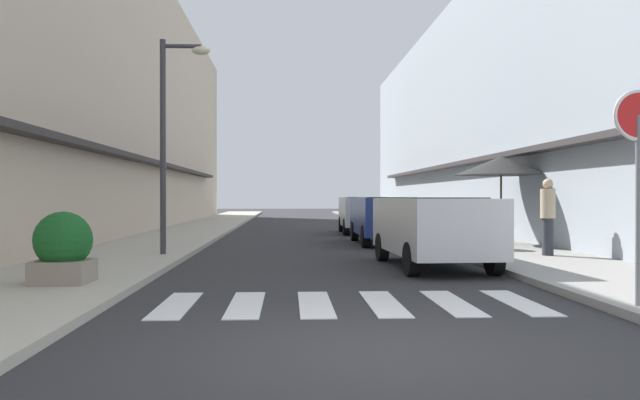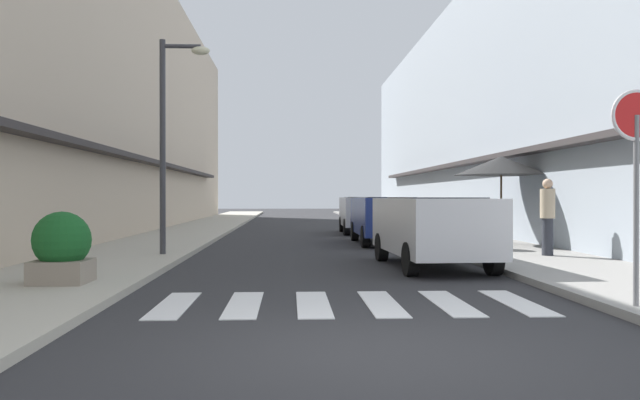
# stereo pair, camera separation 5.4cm
# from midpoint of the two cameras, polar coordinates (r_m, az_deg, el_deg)

# --- Properties ---
(ground_plane) EXTENTS (106.45, 106.45, 0.00)m
(ground_plane) POSITION_cam_midpoint_polar(r_m,az_deg,el_deg) (25.48, -0.99, -3.04)
(ground_plane) COLOR #2B2B2D
(sidewalk_left) EXTENTS (3.07, 67.74, 0.12)m
(sidewalk_left) POSITION_cam_midpoint_polar(r_m,az_deg,el_deg) (25.76, -11.66, -2.87)
(sidewalk_left) COLOR #ADA899
(sidewalk_left) RESTS_ON ground_plane
(sidewalk_right) EXTENTS (3.07, 67.74, 0.12)m
(sidewalk_right) POSITION_cam_midpoint_polar(r_m,az_deg,el_deg) (26.07, 9.55, -2.83)
(sidewalk_right) COLOR gray
(sidewalk_right) RESTS_ON ground_plane
(building_row_left) EXTENTS (5.50, 45.55, 11.18)m
(building_row_left) POSITION_cam_midpoint_polar(r_m,az_deg,el_deg) (28.30, -19.41, 8.63)
(building_row_left) COLOR #C6B299
(building_row_left) RESTS_ON ground_plane
(building_row_right) EXTENTS (5.50, 45.55, 10.07)m
(building_row_right) POSITION_cam_midpoint_polar(r_m,az_deg,el_deg) (28.73, 16.88, 7.38)
(building_row_right) COLOR #939EA8
(building_row_right) RESTS_ON ground_plane
(crosswalk) EXTENTS (5.20, 2.20, 0.01)m
(crosswalk) POSITION_cam_midpoint_polar(r_m,az_deg,el_deg) (9.02, 2.45, -9.15)
(crosswalk) COLOR silver
(crosswalk) RESTS_ON ground_plane
(parked_car_near) EXTENTS (1.96, 4.46, 1.47)m
(parked_car_near) POSITION_cam_midpoint_polar(r_m,az_deg,el_deg) (13.67, 9.86, -2.07)
(parked_car_near) COLOR silver
(parked_car_near) RESTS_ON ground_plane
(parked_car_mid) EXTENTS (1.83, 4.44, 1.47)m
(parked_car_mid) POSITION_cam_midpoint_polar(r_m,az_deg,el_deg) (20.25, 5.69, -1.29)
(parked_car_mid) COLOR navy
(parked_car_mid) RESTS_ON ground_plane
(parked_car_far) EXTENTS (1.86, 3.93, 1.47)m
(parked_car_far) POSITION_cam_midpoint_polar(r_m,az_deg,el_deg) (25.89, 3.82, -0.95)
(parked_car_far) COLOR silver
(parked_car_far) RESTS_ON ground_plane
(round_street_sign) EXTENTS (0.65, 0.07, 2.71)m
(round_street_sign) POSITION_cam_midpoint_polar(r_m,az_deg,el_deg) (8.98, 26.19, 4.79)
(round_street_sign) COLOR slate
(round_street_sign) RESTS_ON sidewalk_right
(street_lamp) EXTENTS (1.19, 0.28, 5.09)m
(street_lamp) POSITION_cam_midpoint_polar(r_m,az_deg,el_deg) (15.80, -13.12, 6.71)
(street_lamp) COLOR #38383D
(street_lamp) RESTS_ON sidewalk_left
(cafe_umbrella) EXTENTS (2.71, 2.71, 2.55)m
(cafe_umbrella) POSITION_cam_midpoint_polar(r_m,az_deg,el_deg) (19.63, 15.65, 2.91)
(cafe_umbrella) COLOR #262626
(cafe_umbrella) RESTS_ON sidewalk_right
(planter_corner) EXTENTS (0.91, 0.91, 1.13)m
(planter_corner) POSITION_cam_midpoint_polar(r_m,az_deg,el_deg) (10.99, -21.92, -3.97)
(planter_corner) COLOR gray
(planter_corner) RESTS_ON sidewalk_left
(planter_midblock) EXTENTS (0.92, 0.92, 1.23)m
(planter_midblock) POSITION_cam_midpoint_polar(r_m,az_deg,el_deg) (17.48, 13.44, -2.27)
(planter_midblock) COLOR #4C4C4C
(planter_midblock) RESTS_ON sidewalk_right
(pedestrian_walking_near) EXTENTS (0.34, 0.34, 1.78)m
(pedestrian_walking_near) POSITION_cam_midpoint_polar(r_m,az_deg,el_deg) (15.86, 19.42, -1.24)
(pedestrian_walking_near) COLOR #282B33
(pedestrian_walking_near) RESTS_ON sidewalk_right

